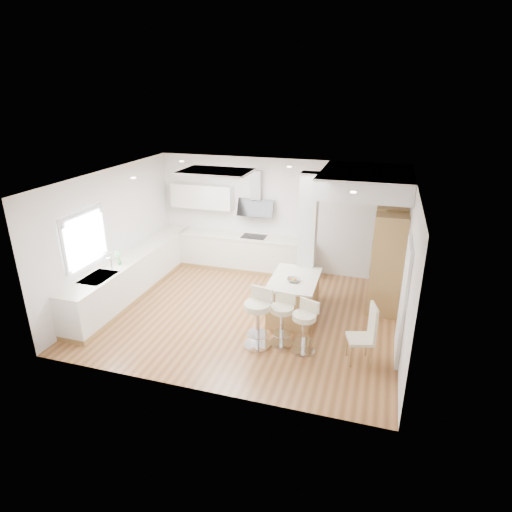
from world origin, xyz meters
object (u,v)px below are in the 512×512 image
(bar_stool_a, at_px, (258,315))
(bar_stool_b, at_px, (282,317))
(dining_chair, at_px, (366,332))
(bar_stool_c, at_px, (305,325))
(peninsula, at_px, (294,297))

(bar_stool_a, height_order, bar_stool_b, bar_stool_a)
(bar_stool_b, relative_size, dining_chair, 0.91)
(bar_stool_b, bearing_deg, bar_stool_c, -9.39)
(bar_stool_a, height_order, dining_chair, bar_stool_a)
(bar_stool_a, height_order, bar_stool_c, bar_stool_a)
(bar_stool_a, bearing_deg, bar_stool_c, 16.00)
(bar_stool_b, bearing_deg, dining_chair, 3.29)
(bar_stool_b, distance_m, dining_chair, 1.47)
(peninsula, height_order, bar_stool_b, bar_stool_b)
(peninsula, height_order, dining_chair, dining_chair)
(bar_stool_b, bearing_deg, bar_stool_a, -146.83)
(dining_chair, bearing_deg, peninsula, 125.04)
(bar_stool_a, bearing_deg, peninsula, 85.30)
(peninsula, distance_m, dining_chair, 1.89)
(bar_stool_b, bearing_deg, peninsula, 99.20)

